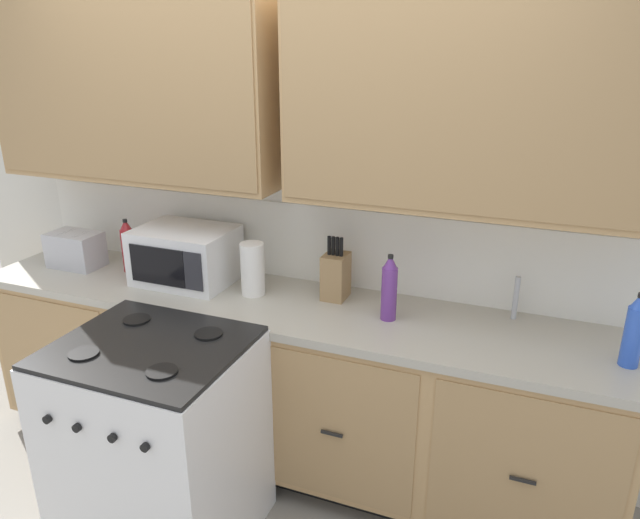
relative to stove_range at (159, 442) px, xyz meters
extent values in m
plane|color=gray|center=(0.27, 0.33, -0.47)|extent=(8.00, 8.00, 0.00)
cube|color=silver|center=(0.27, 0.96, 0.72)|extent=(4.36, 0.05, 2.37)
cube|color=white|center=(0.27, 0.93, 0.64)|extent=(3.16, 0.01, 0.40)
cube|color=tan|center=(-0.54, 0.76, 1.40)|extent=(1.53, 0.34, 0.91)
cube|color=#A58052|center=(-0.54, 0.59, 1.40)|extent=(1.50, 0.01, 0.85)
cube|color=tan|center=(1.09, 0.76, 1.40)|extent=(1.53, 0.34, 0.91)
cube|color=#A58052|center=(1.09, 0.59, 1.40)|extent=(1.50, 0.01, 0.85)
cube|color=black|center=(0.27, 0.66, -0.42)|extent=(3.09, 0.48, 0.10)
cube|color=tan|center=(0.27, 0.63, 0.02)|extent=(3.16, 0.60, 0.77)
cube|color=#A88354|center=(-0.91, 0.33, 0.02)|extent=(0.73, 0.01, 0.71)
cube|color=black|center=(-0.91, 0.31, 0.01)|extent=(0.10, 0.01, 0.01)
cube|color=#A88354|center=(-0.12, 0.33, 0.02)|extent=(0.73, 0.01, 0.71)
cube|color=black|center=(-0.12, 0.31, 0.01)|extent=(0.10, 0.01, 0.01)
cube|color=#A88354|center=(0.67, 0.33, 0.02)|extent=(0.73, 0.01, 0.71)
cube|color=black|center=(0.67, 0.31, 0.01)|extent=(0.10, 0.01, 0.01)
cube|color=#A88354|center=(1.46, 0.33, 0.02)|extent=(0.73, 0.01, 0.71)
cube|color=black|center=(1.46, 0.31, 0.01)|extent=(0.10, 0.01, 0.01)
cube|color=#ADA899|center=(0.27, 0.63, 0.42)|extent=(3.19, 0.63, 0.04)
cube|color=#A8AAAF|center=(1.33, 0.66, 0.43)|extent=(0.56, 0.38, 0.02)
cube|color=white|center=(0.00, 0.00, -0.01)|extent=(0.76, 0.66, 0.92)
cube|color=black|center=(0.00, 0.00, 0.46)|extent=(0.74, 0.65, 0.02)
cylinder|color=black|center=(-0.18, -0.16, 0.47)|extent=(0.12, 0.12, 0.01)
cylinder|color=black|center=(0.18, -0.16, 0.47)|extent=(0.12, 0.12, 0.01)
cylinder|color=black|center=(-0.18, 0.16, 0.47)|extent=(0.12, 0.12, 0.01)
cylinder|color=black|center=(0.18, 0.16, 0.47)|extent=(0.12, 0.12, 0.01)
cylinder|color=black|center=(-0.22, -0.34, 0.28)|extent=(0.03, 0.02, 0.03)
cylinder|color=black|center=(-0.08, -0.34, 0.28)|extent=(0.03, 0.02, 0.03)
cylinder|color=black|center=(0.08, -0.34, 0.28)|extent=(0.03, 0.02, 0.03)
cylinder|color=black|center=(0.22, -0.34, 0.28)|extent=(0.03, 0.02, 0.03)
cube|color=white|center=(-0.27, 0.69, 0.58)|extent=(0.48, 0.36, 0.28)
cube|color=black|center=(-0.31, 0.50, 0.58)|extent=(0.31, 0.01, 0.19)
cube|color=#28282D|center=(-0.11, 0.50, 0.58)|extent=(0.10, 0.01, 0.19)
cube|color=#B7B7BC|center=(-0.95, 0.65, 0.54)|extent=(0.28, 0.18, 0.19)
cube|color=black|center=(-1.00, 0.65, 0.63)|extent=(0.02, 0.13, 0.01)
cube|color=black|center=(-0.90, 0.65, 0.63)|extent=(0.02, 0.13, 0.01)
cube|color=#9C794E|center=(0.52, 0.77, 0.55)|extent=(0.11, 0.14, 0.22)
cylinder|color=black|center=(0.49, 0.76, 0.71)|extent=(0.02, 0.02, 0.09)
cylinder|color=black|center=(0.51, 0.76, 0.71)|extent=(0.02, 0.02, 0.09)
cylinder|color=black|center=(0.53, 0.76, 0.71)|extent=(0.02, 0.02, 0.09)
cylinder|color=black|center=(0.55, 0.76, 0.71)|extent=(0.02, 0.02, 0.09)
cylinder|color=#B2B5BA|center=(1.33, 0.84, 0.54)|extent=(0.02, 0.02, 0.20)
cylinder|color=white|center=(0.13, 0.66, 0.57)|extent=(0.12, 0.12, 0.26)
cylinder|color=blue|center=(1.77, 0.58, 0.56)|extent=(0.07, 0.07, 0.24)
cone|color=blue|center=(1.77, 0.58, 0.71)|extent=(0.07, 0.07, 0.06)
cylinder|color=maroon|center=(-0.64, 0.69, 0.56)|extent=(0.07, 0.07, 0.23)
cone|color=maroon|center=(-0.64, 0.69, 0.70)|extent=(0.06, 0.06, 0.06)
cylinder|color=black|center=(-0.64, 0.69, 0.72)|extent=(0.02, 0.02, 0.02)
cylinder|color=#663384|center=(0.81, 0.63, 0.56)|extent=(0.07, 0.07, 0.24)
cone|color=#663384|center=(0.81, 0.63, 0.72)|extent=(0.06, 0.06, 0.06)
cylinder|color=black|center=(0.81, 0.63, 0.74)|extent=(0.02, 0.02, 0.02)
camera|label=1|loc=(1.41, -1.69, 1.60)|focal=33.19mm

